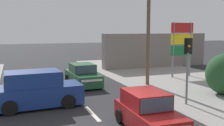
# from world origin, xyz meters

# --- Properties ---
(lane_dash_mid) EXTENTS (0.20, 2.40, 0.01)m
(lane_dash_mid) POSITION_xyz_m (0.00, 3.00, 0.00)
(lane_dash_mid) COLOR silver
(lane_dash_mid) RESTS_ON ground
(lane_dash_far) EXTENTS (0.20, 2.40, 0.01)m
(lane_dash_far) POSITION_xyz_m (0.00, 8.00, 0.00)
(lane_dash_far) COLOR silver
(lane_dash_far) RESTS_ON ground
(utility_pole_midground_right) EXTENTS (1.80, 0.26, 10.99)m
(utility_pole_midground_right) POSITION_xyz_m (5.67, 7.97, 5.74)
(utility_pole_midground_right) COLOR brown
(utility_pole_midground_right) RESTS_ON ground
(pedestal_signal_right_kerb) EXTENTS (0.44, 0.31, 3.56)m
(pedestal_signal_right_kerb) POSITION_xyz_m (5.18, 2.70, 2.42)
(pedestal_signal_right_kerb) COLOR slate
(pedestal_signal_right_kerb) RESTS_ON ground
(shopping_plaza_sign) EXTENTS (2.10, 0.16, 4.60)m
(shopping_plaza_sign) POSITION_xyz_m (9.92, 9.87, 2.98)
(shopping_plaza_sign) COLOR slate
(shopping_plaza_sign) RESTS_ON ground
(shopfront_wall_far) EXTENTS (12.00, 1.00, 3.60)m
(shopfront_wall_far) POSITION_xyz_m (11.00, 16.00, 1.80)
(shopfront_wall_far) COLOR gray
(shopfront_wall_far) RESTS_ON ground
(hatchback_kerbside_parked) EXTENTS (1.85, 3.67, 1.53)m
(hatchback_kerbside_parked) POSITION_xyz_m (1.52, 0.28, 0.70)
(hatchback_kerbside_parked) COLOR maroon
(hatchback_kerbside_parked) RESTS_ON ground
(sedan_receding_far) EXTENTS (2.00, 4.29, 1.56)m
(sedan_receding_far) POSITION_xyz_m (1.21, 9.49, 0.70)
(sedan_receding_far) COLOR #235633
(sedan_receding_far) RESTS_ON ground
(suv_oncoming_mid) EXTENTS (4.62, 2.24, 1.90)m
(suv_oncoming_mid) POSITION_xyz_m (-2.39, 5.03, 0.88)
(suv_oncoming_mid) COLOR navy
(suv_oncoming_mid) RESTS_ON ground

